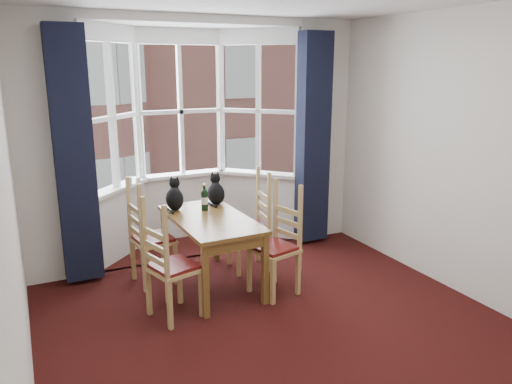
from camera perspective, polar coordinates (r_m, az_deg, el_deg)
floor at (r=4.38m, az=4.55°, el=-16.84°), size 4.50×4.50×0.00m
wall_left at (r=3.33m, az=-26.21°, el=-2.21°), size 0.00×4.50×4.50m
wall_right at (r=5.14m, az=24.60°, el=3.39°), size 0.00×4.50×4.50m
wall_back_pier_left at (r=5.54m, az=-22.67°, el=4.31°), size 0.70×0.12×2.80m
wall_back_pier_right at (r=6.58m, az=7.43°, el=6.74°), size 0.70×0.12×2.80m
bay_window at (r=6.33m, az=-7.86°, el=6.42°), size 2.76×0.94×2.80m
curtain_left at (r=5.39m, az=-20.06°, el=3.75°), size 0.38×0.22×2.60m
curtain_right at (r=6.32m, az=6.55°, el=5.99°), size 0.38×0.22×2.60m
dining_table at (r=5.14m, az=-5.22°, el=-3.96°), size 0.75×1.35×0.75m
chair_left_near at (r=4.59m, az=-10.34°, el=-8.86°), size 0.50×0.52×0.92m
chair_left_far at (r=5.35m, az=-12.59°, el=-5.55°), size 0.44×0.46×0.92m
chair_right_near at (r=5.07m, az=2.83°, el=-6.32°), size 0.49×0.50×0.92m
chair_right_far at (r=5.64m, az=-0.01°, el=-4.12°), size 0.44×0.46×0.92m
cat_left at (r=5.41m, az=-9.29°, el=-0.57°), size 0.26×0.30×0.36m
cat_right at (r=5.57m, az=-4.60°, el=0.02°), size 0.25×0.30×0.36m
wine_bottle at (r=5.34m, az=-5.91°, el=-0.78°), size 0.07×0.07×0.29m
candle_tall at (r=6.08m, az=-14.26°, el=1.19°), size 0.06×0.06×0.10m
candle_short at (r=6.13m, az=-13.34°, el=1.27°), size 0.06×0.06×0.09m
street at (r=36.47m, az=-21.95°, el=0.29°), size 80.00×80.00×0.00m
tenement_building at (r=17.34m, az=-19.71°, el=11.42°), size 18.40×7.80×15.20m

